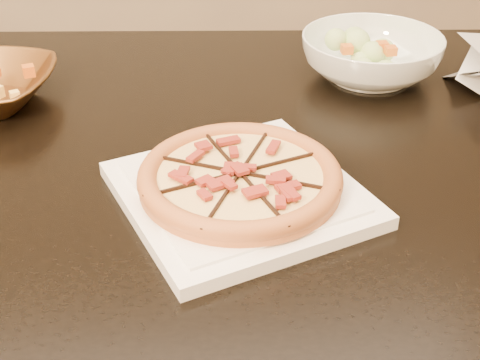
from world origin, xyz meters
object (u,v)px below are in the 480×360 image
at_px(dining_table, 144,204).
at_px(plate, 240,193).
at_px(salad_bowl, 371,57).
at_px(pizza, 240,177).

height_order(dining_table, plate, plate).
height_order(dining_table, salad_bowl, salad_bowl).
bearing_deg(pizza, dining_table, 129.90).
bearing_deg(plate, salad_bowl, 52.22).
bearing_deg(pizza, plate, -2.15).
bearing_deg(salad_bowl, plate, -127.78).
height_order(plate, pizza, pizza).
distance_m(dining_table, pizza, 0.23).
xyz_separation_m(pizza, salad_bowl, (0.26, 0.34, 0.00)).
distance_m(pizza, salad_bowl, 0.43).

